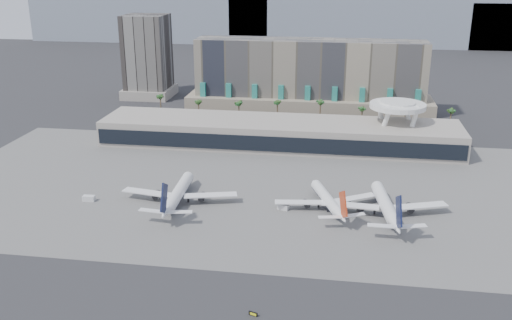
# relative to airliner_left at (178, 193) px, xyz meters

# --- Properties ---
(ground) EXTENTS (900.00, 900.00, 0.00)m
(ground) POSITION_rel_airliner_left_xyz_m (28.58, -35.63, -3.89)
(ground) COLOR #232326
(ground) RESTS_ON ground
(apron_pad) EXTENTS (260.00, 130.00, 0.06)m
(apron_pad) POSITION_rel_airliner_left_xyz_m (28.58, 19.37, -3.86)
(apron_pad) COLOR #5B5B59
(apron_pad) RESTS_ON ground
(mountain_ridge) EXTENTS (680.00, 60.00, 70.00)m
(mountain_ridge) POSITION_rel_airliner_left_xyz_m (56.46, 434.37, 26.00)
(mountain_ridge) COLOR gray
(mountain_ridge) RESTS_ON ground
(hotel) EXTENTS (140.00, 30.00, 42.00)m
(hotel) POSITION_rel_airliner_left_xyz_m (38.58, 138.78, 12.92)
(hotel) COLOR gray
(hotel) RESTS_ON ground
(office_tower) EXTENTS (30.00, 30.00, 52.00)m
(office_tower) POSITION_rel_airliner_left_xyz_m (-66.42, 164.37, 19.05)
(office_tower) COLOR black
(office_tower) RESTS_ON ground
(terminal) EXTENTS (170.00, 32.50, 14.50)m
(terminal) POSITION_rel_airliner_left_xyz_m (28.58, 74.21, 2.63)
(terminal) COLOR #ACA597
(terminal) RESTS_ON ground
(saucer_structure) EXTENTS (26.00, 26.00, 21.89)m
(saucer_structure) POSITION_rel_airliner_left_xyz_m (83.58, 80.37, 14.57)
(saucer_structure) COLOR white
(saucer_structure) RESTS_ON ground
(palm_row) EXTENTS (157.80, 2.80, 13.10)m
(palm_row) POSITION_rel_airliner_left_xyz_m (35.58, 109.37, 6.61)
(palm_row) COLOR brown
(palm_row) RESTS_ON ground
(airliner_left) EXTENTS (43.33, 44.64, 15.41)m
(airliner_left) POSITION_rel_airliner_left_xyz_m (0.00, 0.00, 0.00)
(airliner_left) COLOR white
(airliner_left) RESTS_ON ground
(airliner_centre) EXTENTS (36.59, 37.82, 13.59)m
(airliner_centre) POSITION_rel_airliner_left_xyz_m (54.21, 3.34, -0.46)
(airliner_centre) COLOR white
(airliner_centre) RESTS_ON ground
(airliner_right) EXTENTS (44.04, 45.59, 15.77)m
(airliner_right) POSITION_rel_airliner_left_xyz_m (74.42, 0.43, 0.09)
(airliner_right) COLOR white
(airliner_right) RESTS_ON ground
(service_vehicle_a) EXTENTS (4.44, 2.31, 2.13)m
(service_vehicle_a) POSITION_rel_airliner_left_xyz_m (-33.23, -3.54, -2.82)
(service_vehicle_a) COLOR silver
(service_vehicle_a) RESTS_ON ground
(service_vehicle_b) EXTENTS (4.42, 3.24, 2.03)m
(service_vehicle_b) POSITION_rel_airliner_left_xyz_m (38.66, -0.14, -2.87)
(service_vehicle_b) COLOR silver
(service_vehicle_b) RESTS_ON ground
(taxiway_sign) EXTENTS (2.36, 1.06, 1.08)m
(taxiway_sign) POSITION_rel_airliner_left_xyz_m (38.08, -65.50, -3.35)
(taxiway_sign) COLOR black
(taxiway_sign) RESTS_ON ground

